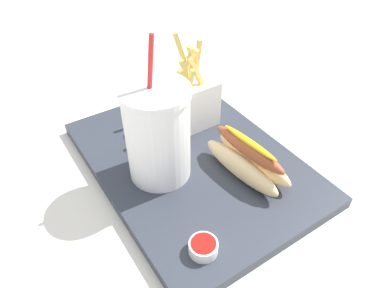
{
  "coord_description": "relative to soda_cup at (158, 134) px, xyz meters",
  "views": [
    {
      "loc": [
        -0.38,
        0.25,
        0.43
      ],
      "look_at": [
        0.0,
        0.0,
        0.05
      ],
      "focal_mm": 33.67,
      "sensor_mm": 36.0,
      "label": 1
    }
  ],
  "objects": [
    {
      "name": "ground_plane",
      "position": [
        0.0,
        -0.06,
        -0.11
      ],
      "size": [
        2.4,
        2.4,
        0.02
      ],
      "primitive_type": "cube",
      "color": "silver"
    },
    {
      "name": "food_tray",
      "position": [
        0.0,
        -0.06,
        -0.09
      ],
      "size": [
        0.42,
        0.3,
        0.02
      ],
      "primitive_type": "cube",
      "color": "#2D333D",
      "rests_on": "ground_plane"
    },
    {
      "name": "soda_cup",
      "position": [
        0.0,
        0.0,
        0.0
      ],
      "size": [
        0.1,
        0.1,
        0.23
      ],
      "color": "white",
      "rests_on": "food_tray"
    },
    {
      "name": "fries_basket",
      "position": [
        0.1,
        -0.12,
        -0.03
      ],
      "size": [
        0.09,
        0.09,
        0.16
      ],
      "color": "white",
      "rests_on": "food_tray"
    },
    {
      "name": "hot_dog_1",
      "position": [
        -0.08,
        -0.12,
        -0.05
      ],
      "size": [
        0.16,
        0.07,
        0.07
      ],
      "color": "#E5C689",
      "rests_on": "food_tray"
    },
    {
      "name": "ketchup_cup_1",
      "position": [
        -0.16,
        0.03,
        -0.07
      ],
      "size": [
        0.04,
        0.04,
        0.02
      ],
      "color": "white",
      "rests_on": "food_tray"
    },
    {
      "name": "ketchup_cup_2",
      "position": [
        0.11,
        -0.02,
        -0.07
      ],
      "size": [
        0.04,
        0.04,
        0.02
      ],
      "color": "white",
      "rests_on": "food_tray"
    }
  ]
}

